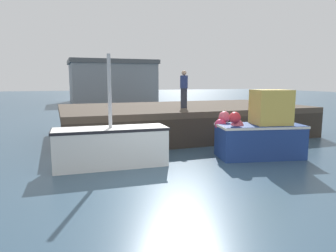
{
  "coord_description": "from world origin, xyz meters",
  "views": [
    {
      "loc": [
        -2.69,
        -6.93,
        2.62
      ],
      "look_at": [
        1.49,
        4.41,
        0.85
      ],
      "focal_mm": 33.04,
      "sensor_mm": 36.0,
      "label": 1
    }
  ],
  "objects_px": {
    "fishing_boat_near_left": "(111,146)",
    "fishing_boat_near_right": "(261,132)",
    "rowboat": "(257,144)",
    "dockworker": "(184,89)"
  },
  "relations": [
    {
      "from": "rowboat",
      "to": "dockworker",
      "type": "relative_size",
      "value": 0.97
    },
    {
      "from": "fishing_boat_near_left",
      "to": "dockworker",
      "type": "distance_m",
      "value": 5.44
    },
    {
      "from": "fishing_boat_near_right",
      "to": "rowboat",
      "type": "xyz_separation_m",
      "value": [
        0.75,
        1.17,
        -0.72
      ]
    },
    {
      "from": "fishing_boat_near_left",
      "to": "fishing_boat_near_right",
      "type": "bearing_deg",
      "value": -6.91
    },
    {
      "from": "dockworker",
      "to": "fishing_boat_near_right",
      "type": "bearing_deg",
      "value": -74.35
    },
    {
      "from": "fishing_boat_near_right",
      "to": "fishing_boat_near_left",
      "type": "bearing_deg",
      "value": 173.09
    },
    {
      "from": "fishing_boat_near_left",
      "to": "rowboat",
      "type": "xyz_separation_m",
      "value": [
        5.78,
        0.56,
        -0.48
      ]
    },
    {
      "from": "fishing_boat_near_right",
      "to": "dockworker",
      "type": "relative_size",
      "value": 1.86
    },
    {
      "from": "rowboat",
      "to": "fishing_boat_near_left",
      "type": "bearing_deg",
      "value": -174.5
    },
    {
      "from": "fishing_boat_near_left",
      "to": "fishing_boat_near_right",
      "type": "relative_size",
      "value": 1.13
    }
  ]
}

